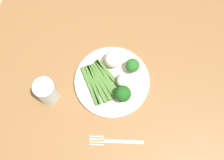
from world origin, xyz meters
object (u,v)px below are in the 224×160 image
cauliflower_edge (124,81)px  water_glass (46,91)px  cauliflower_near_fork (113,59)px  plate (112,81)px  asparagus_bundle (100,81)px  broccoli_left (132,66)px  fork (115,141)px  broccoli_near_center (122,95)px  dining_table (103,101)px

cauliflower_edge → water_glass: bearing=118.5°
cauliflower_near_fork → water_glass: 0.23m
plate → asparagus_bundle: asparagus_bundle is taller
broccoli_left → fork: (-0.23, -0.02, -0.04)m
broccoli_near_center → cauliflower_near_fork: broccoli_near_center is taller
dining_table → broccoli_left: 0.20m
fork → cauliflower_edge: bearing=-96.1°
broccoli_near_center → cauliflower_near_fork: bearing=33.1°
plate → fork: 0.19m
broccoli_near_center → water_glass: size_ratio=0.66×
water_glass → cauliflower_edge: bearing=-61.5°
broccoli_left → cauliflower_edge: broccoli_left is taller
dining_table → plate: 0.13m
asparagus_bundle → cauliflower_near_fork: size_ratio=2.83×
water_glass → fork: bearing=-105.0°
dining_table → asparagus_bundle: asparagus_bundle is taller
cauliflower_near_fork → cauliflower_edge: size_ratio=1.19×
cauliflower_near_fork → plate: bearing=-162.1°
broccoli_left → cauliflower_near_fork: (0.00, 0.07, -0.00)m
plate → cauliflower_edge: bearing=-84.4°
asparagus_bundle → fork: (-0.16, -0.11, -0.02)m
asparagus_bundle → water_glass: 0.17m
cauliflower_edge → fork: bearing=-169.1°
broccoli_left → broccoli_near_center: size_ratio=0.88×
cauliflower_near_fork → asparagus_bundle: bearing=169.4°
dining_table → broccoli_left: bearing=-33.5°
cauliflower_edge → fork: (-0.18, -0.03, -0.04)m
dining_table → cauliflower_near_fork: bearing=0.6°
plate → fork: bearing=-157.6°
dining_table → plate: size_ratio=4.57×
broccoli_near_center → fork: bearing=-169.9°
dining_table → fork: size_ratio=6.77×
asparagus_bundle → fork: asparagus_bundle is taller
plate → broccoli_near_center: broccoli_near_center is taller
broccoli_left → cauliflower_edge: 0.06m
dining_table → cauliflower_near_fork: 0.18m
cauliflower_edge → dining_table: bearing=129.1°
broccoli_near_center → broccoli_left: bearing=0.8°
asparagus_bundle → cauliflower_edge: (0.02, -0.07, 0.02)m
broccoli_near_center → cauliflower_edge: (0.05, 0.01, -0.01)m
plate → cauliflower_near_fork: cauliflower_near_fork is taller
plate → asparagus_bundle: (-0.02, 0.03, 0.01)m
fork → water_glass: water_glass is taller
cauliflower_near_fork → fork: 0.26m
broccoli_near_center → cauliflower_edge: size_ratio=1.31×
plate → water_glass: size_ratio=2.60×
cauliflower_near_fork → cauliflower_edge: cauliflower_near_fork is taller
asparagus_bundle → broccoli_near_center: broccoli_near_center is taller
plate → broccoli_left: (0.06, -0.05, 0.04)m
fork → water_glass: size_ratio=1.75×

